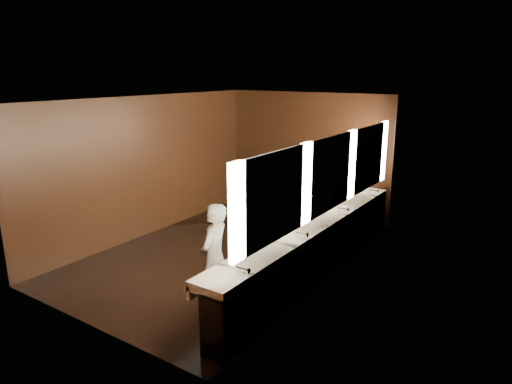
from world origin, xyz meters
TOP-DOWN VIEW (x-y plane):
  - floor at (0.00, 0.00)m, footprint 6.00×6.00m
  - ceiling at (0.00, 0.00)m, footprint 4.00×6.00m
  - wall_back at (0.00, 3.00)m, footprint 4.00×0.02m
  - wall_front at (0.00, -3.00)m, footprint 4.00×0.02m
  - wall_left at (-2.00, 0.00)m, footprint 0.02×6.00m
  - wall_right at (2.00, 0.00)m, footprint 0.02×6.00m
  - sink_counter at (1.79, 0.00)m, footprint 0.55×5.40m
  - mirror_band at (1.98, -0.00)m, footprint 0.06×5.03m
  - person at (1.06, -1.69)m, footprint 0.47×0.62m
  - trash_bin at (1.58, -2.03)m, footprint 0.44×0.44m

SIDE VIEW (x-z plane):
  - floor at x=0.00m, z-range 0.00..0.00m
  - trash_bin at x=1.58m, z-range 0.00..0.63m
  - sink_counter at x=1.79m, z-range -0.01..1.00m
  - person at x=1.06m, z-range 0.00..1.53m
  - wall_back at x=0.00m, z-range 0.00..2.80m
  - wall_front at x=0.00m, z-range 0.00..2.80m
  - wall_left at x=-2.00m, z-range 0.00..2.80m
  - wall_right at x=2.00m, z-range 0.00..2.80m
  - mirror_band at x=1.98m, z-range 1.17..2.32m
  - ceiling at x=0.00m, z-range 2.79..2.81m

